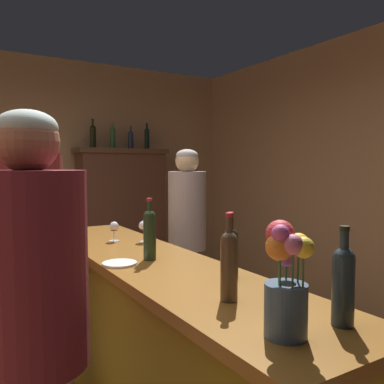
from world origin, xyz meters
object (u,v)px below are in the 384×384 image
at_px(cheese_plate, 120,263).
at_px(bartender, 187,240).
at_px(display_bottle_center, 131,139).
at_px(wine_bottle_riesling, 150,232).
at_px(display_bottle_left, 93,135).
at_px(wine_bottle_rose, 343,282).
at_px(patron_redhead, 32,339).
at_px(display_bottle_midleft, 113,137).
at_px(patron_tall, 27,267).
at_px(wine_glass_front, 114,228).
at_px(flower_arrangement, 286,279).
at_px(bar_counter, 153,345).
at_px(wine_glass_mid, 145,227).
at_px(wine_bottle_pinot, 231,250).
at_px(wine_bottle_syrah, 229,262).
at_px(display_bottle_midright, 147,138).
at_px(display_cabinet, 122,214).

relative_size(cheese_plate, bartender, 0.11).
bearing_deg(cheese_plate, display_bottle_center, 66.34).
distance_m(wine_bottle_riesling, display_bottle_left, 2.98).
distance_m(wine_bottle_rose, patron_redhead, 1.04).
xyz_separation_m(wine_bottle_rose, display_bottle_center, (0.92, 3.97, 0.71)).
xyz_separation_m(display_bottle_midleft, patron_tall, (-1.40, -2.47, -0.91)).
height_order(wine_glass_front, flower_arrangement, flower_arrangement).
bearing_deg(display_bottle_center, wine_glass_front, -115.25).
relative_size(cheese_plate, display_bottle_midleft, 0.55).
bearing_deg(display_bottle_midleft, patron_tall, -119.57).
bearing_deg(bar_counter, wine_glass_front, 89.62).
bearing_deg(display_bottle_midleft, wine_bottle_rose, -99.72).
distance_m(bar_counter, wine_glass_mid, 0.78).
height_order(wine_bottle_pinot, wine_glass_front, wine_bottle_pinot).
bearing_deg(wine_bottle_pinot, wine_bottle_syrah, -127.80).
distance_m(wine_glass_front, display_bottle_midright, 2.67).
bearing_deg(wine_bottle_riesling, bartender, 48.03).
distance_m(wine_bottle_pinot, display_bottle_midleft, 3.50).
relative_size(wine_glass_front, patron_tall, 0.08).
bearing_deg(patron_redhead, wine_bottle_rose, -61.05).
bearing_deg(wine_bottle_riesling, wine_bottle_pinot, -73.13).
bearing_deg(bar_counter, bartender, 48.60).
bearing_deg(flower_arrangement, patron_redhead, 139.87).
height_order(wine_bottle_rose, wine_glass_mid, wine_bottle_rose).
distance_m(wine_bottle_rose, bartender, 1.98).
xyz_separation_m(flower_arrangement, display_bottle_left, (0.65, 3.94, 0.70)).
distance_m(wine_bottle_syrah, display_bottle_center, 3.82).
distance_m(flower_arrangement, cheese_plate, 1.11).
height_order(wine_glass_front, display_bottle_midright, display_bottle_midright).
xyz_separation_m(wine_bottle_rose, patron_tall, (-0.72, 1.50, -0.19)).
bearing_deg(wine_bottle_rose, patron_redhead, 146.44).
xyz_separation_m(bar_counter, patron_tall, (-0.59, 0.35, 0.45)).
bearing_deg(wine_bottle_rose, bar_counter, 96.30).
bearing_deg(patron_redhead, bartender, 16.46).
bearing_deg(wine_bottle_pinot, wine_glass_mid, 88.11).
distance_m(display_bottle_left, display_bottle_midleft, 0.25).
distance_m(wine_bottle_syrah, display_bottle_left, 3.71).
bearing_deg(bartender, display_bottle_center, -99.69).
distance_m(flower_arrangement, display_bottle_center, 4.15).
bearing_deg(bar_counter, wine_bottle_syrah, -93.40).
bearing_deg(patron_redhead, wine_bottle_syrah, -42.64).
distance_m(display_cabinet, display_bottle_center, 0.96).
height_order(bar_counter, display_cabinet, display_cabinet).
distance_m(wine_bottle_rose, display_bottle_left, 4.06).
bearing_deg(cheese_plate, wine_bottle_rose, -73.80).
distance_m(bar_counter, wine_bottle_rose, 1.31).
bearing_deg(wine_bottle_pinot, display_bottle_midright, 71.31).
bearing_deg(flower_arrangement, patron_tall, 108.86).
bearing_deg(cheese_plate, display_bottle_left, 75.12).
relative_size(flower_arrangement, display_bottle_midright, 1.03).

